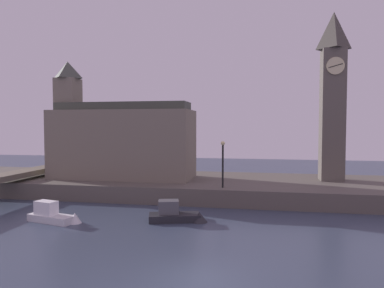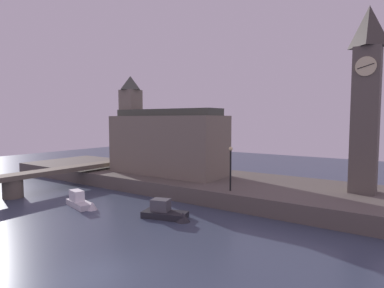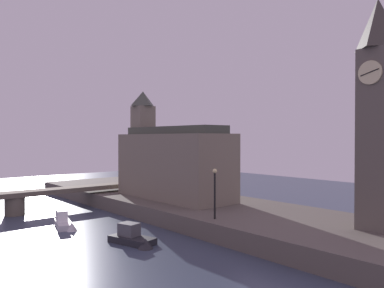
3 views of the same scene
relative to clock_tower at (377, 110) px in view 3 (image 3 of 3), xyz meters
The scene contains 8 objects.
ground_plane 25.45m from the clock_tower, 114.06° to the right, with size 120.00×120.00×0.00m, color #384256.
far_embankment 13.29m from the clock_tower, behind, with size 70.00×12.00×1.50m, color #5B544C.
clock_tower is the anchor object (origin of this frame).
parliament_hall 21.70m from the clock_tower, behind, with size 14.34×5.46×12.00m.
bridge_span 34.60m from the clock_tower, 152.44° to the right, with size 2.17×28.41×2.38m.
streetlamp 13.09m from the clock_tower, 148.31° to the right, with size 0.36×0.36×4.01m.
boat_barge_dark 19.66m from the clock_tower, 135.83° to the right, with size 4.64×2.50×1.64m.
boat_ferry_white 26.86m from the clock_tower, 146.44° to the right, with size 4.33×2.08×1.64m.
Camera 3 is at (21.57, -5.74, 7.95)m, focal length 35.84 mm.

